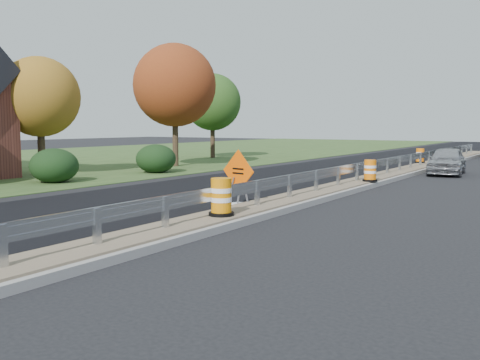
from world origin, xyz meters
The scene contains 15 objects.
ground centered at (0.00, 0.00, 0.00)m, with size 140.00×140.00×0.00m, color black.
grass_verge_near centered at (-24.00, 10.00, 0.01)m, with size 30.00×120.00×0.03m, color #304B20.
milled_overlay centered at (-4.40, 10.00, 0.01)m, with size 7.20×120.00×0.01m, color black.
median centered at (0.00, 8.00, 0.11)m, with size 1.60×55.00×0.23m.
guardrail centered at (0.00, 9.00, 0.73)m, with size 0.10×46.15×0.72m.
hedge_mid centered at (-11.50, 0.00, 0.76)m, with size 2.09×2.09×1.52m, color black.
hedge_north centered at (-11.00, 6.00, 0.76)m, with size 2.09×2.09×1.52m, color black.
tree_near_yellow centered at (-15.00, 2.00, 3.89)m, with size 3.96×3.96×5.88m.
tree_near_red centered at (-13.00, 10.00, 4.86)m, with size 4.95×4.95×7.35m.
tree_near_back centered at (-16.00, 18.00, 4.21)m, with size 4.29×4.29×6.37m.
caution_sign centered at (-0.90, -1.61, 0.45)m, with size 1.27×0.54×1.79m.
barrel_median_near centered at (0.16, -4.03, 0.69)m, with size 0.65×0.65×0.95m.
barrel_median_mid centered at (0.53, 6.04, 0.65)m, with size 0.60×0.60×0.88m.
barrel_median_far centered at (-0.55, 18.06, 0.64)m, with size 0.59×0.59×0.86m.
car_silver centered at (1.97, 13.45, 0.70)m, with size 1.66×4.13×1.41m, color #AEAFB3.
Camera 1 is at (7.84, -15.03, 2.53)m, focal length 40.00 mm.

